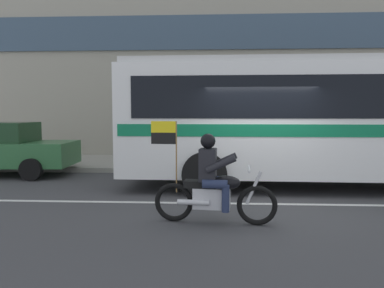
{
  "coord_description": "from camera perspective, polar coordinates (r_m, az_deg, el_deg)",
  "views": [
    {
      "loc": [
        -1.11,
        -8.12,
        1.9
      ],
      "look_at": [
        -1.5,
        -0.75,
        1.28
      ],
      "focal_mm": 33.59,
      "sensor_mm": 36.0,
      "label": 1
    }
  ],
  "objects": [
    {
      "name": "sidewalk_curb",
      "position": [
        13.4,
        7.73,
        -3.08
      ],
      "size": [
        28.0,
        3.8,
        0.15
      ],
      "primitive_type": "cube",
      "color": "gray",
      "rests_on": "ground_plane"
    },
    {
      "name": "ground_plane",
      "position": [
        8.42,
        10.62,
        -8.34
      ],
      "size": [
        60.0,
        60.0,
        0.0
      ],
      "primitive_type": "plane",
      "color": "#3D3D3F"
    },
    {
      "name": "transit_bus",
      "position": [
        9.88,
        22.43,
        4.33
      ],
      "size": [
        11.07,
        2.81,
        3.22
      ],
      "color": "white",
      "rests_on": "ground_plane"
    },
    {
      "name": "motorcycle_with_rider",
      "position": [
        6.26,
        3.39,
        -6.58
      ],
      "size": [
        2.19,
        0.66,
        1.78
      ],
      "color": "black",
      "rests_on": "ground_plane"
    },
    {
      "name": "lane_center_stripe",
      "position": [
        7.84,
        11.21,
        -9.3
      ],
      "size": [
        26.6,
        0.14,
        0.01
      ],
      "primitive_type": "cube",
      "color": "silver",
      "rests_on": "ground_plane"
    },
    {
      "name": "parked_sedan_curbside",
      "position": [
        12.57,
        -28.23,
        -0.57
      ],
      "size": [
        4.42,
        2.01,
        1.64
      ],
      "color": "#2D6638",
      "rests_on": "ground_plane"
    }
  ]
}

